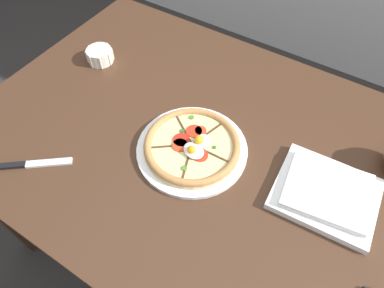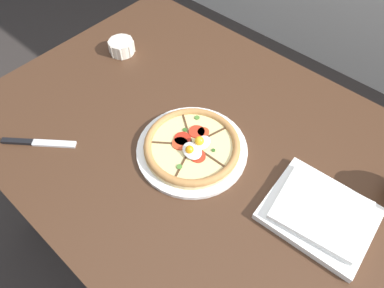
{
  "view_description": "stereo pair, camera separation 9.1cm",
  "coord_description": "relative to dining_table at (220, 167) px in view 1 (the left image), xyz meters",
  "views": [
    {
      "loc": [
        0.22,
        -0.51,
        1.48
      ],
      "look_at": [
        -0.07,
        -0.05,
        0.75
      ],
      "focal_mm": 32.0,
      "sensor_mm": 36.0,
      "label": 1
    },
    {
      "loc": [
        0.29,
        -0.45,
        1.48
      ],
      "look_at": [
        -0.07,
        -0.05,
        0.75
      ],
      "focal_mm": 32.0,
      "sensor_mm": 36.0,
      "label": 2
    }
  ],
  "objects": [
    {
      "name": "knife_main",
      "position": [
        -0.4,
        -0.31,
        0.09
      ],
      "size": [
        0.17,
        0.14,
        0.01
      ],
      "rotation": [
        0.0,
        0.0,
        0.66
      ],
      "color": "silver",
      "rests_on": "dining_table"
    },
    {
      "name": "napkin_folded",
      "position": [
        0.28,
        0.01,
        0.1
      ],
      "size": [
        0.26,
        0.22,
        0.04
      ],
      "rotation": [
        0.0,
        0.0,
        0.06
      ],
      "color": "white",
      "rests_on": "dining_table"
    },
    {
      "name": "ramekin_bowl",
      "position": [
        -0.53,
        0.11,
        0.11
      ],
      "size": [
        0.09,
        0.09,
        0.05
      ],
      "color": "silver",
      "rests_on": "dining_table"
    },
    {
      "name": "ground_plane",
      "position": [
        0.0,
        0.0,
        -0.64
      ],
      "size": [
        12.0,
        12.0,
        0.0
      ],
      "primitive_type": "plane",
      "color": "#2D2826"
    },
    {
      "name": "pizza",
      "position": [
        -0.07,
        -0.05,
        0.11
      ],
      "size": [
        0.3,
        0.3,
        0.05
      ],
      "color": "white",
      "rests_on": "dining_table"
    },
    {
      "name": "dining_table",
      "position": [
        0.0,
        0.0,
        0.0
      ],
      "size": [
        1.45,
        0.92,
        0.72
      ],
      "color": "#422819",
      "rests_on": "ground_plane"
    }
  ]
}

